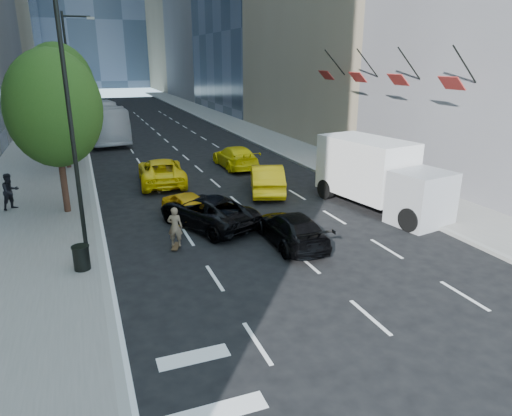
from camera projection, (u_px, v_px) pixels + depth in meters
name	position (u px, v px, depth m)	size (l,w,h in m)	color
ground	(282.00, 266.00, 16.36)	(160.00, 160.00, 0.00)	black
sidewalk_left	(48.00, 143.00, 39.88)	(6.00, 120.00, 0.15)	slate
sidewalk_right	(251.00, 131.00, 46.36)	(4.00, 120.00, 0.15)	slate
lamp_near	(73.00, 97.00, 15.95)	(2.13, 0.22, 10.00)	black
lamp_far	(72.00, 78.00, 31.91)	(2.13, 0.22, 10.00)	black
tree_near	(54.00, 109.00, 20.34)	(4.20, 4.20, 7.46)	#321D13
tree_mid	(59.00, 88.00, 29.11)	(4.50, 4.50, 7.99)	#321D13
tree_far	(63.00, 88.00, 40.85)	(3.90, 3.90, 6.92)	#321D13
traffic_signal	(73.00, 87.00, 48.34)	(2.48, 0.53, 5.20)	black
facade_flags	(379.00, 75.00, 26.94)	(1.85, 13.30, 2.05)	black
skateboarder	(175.00, 229.00, 17.69)	(0.58, 0.38, 1.59)	brown
black_sedan_lincoln	(207.00, 211.00, 20.11)	(2.34, 5.07, 1.41)	black
black_sedan_mercedes	(291.00, 229.00, 18.19)	(1.81, 4.46, 1.29)	black
taxi_a	(186.00, 205.00, 21.25)	(1.49, 3.70, 1.26)	#F6B10C
taxi_b	(267.00, 179.00, 25.16)	(1.70, 4.87, 1.61)	#E8B80C
taxi_c	(161.00, 171.00, 26.98)	(2.52, 5.46, 1.52)	yellow
taxi_d	(235.00, 157.00, 31.06)	(2.05, 5.05, 1.47)	#FFEA0D
city_bus	(96.00, 120.00, 41.53)	(2.98, 12.74, 3.55)	silver
box_truck	(379.00, 175.00, 22.21)	(3.68, 7.32, 3.34)	silver
pedestrian_a	(10.00, 191.00, 21.88)	(0.86, 0.67, 1.77)	black
trash_can	(81.00, 258.00, 15.69)	(0.55, 0.55, 0.83)	black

